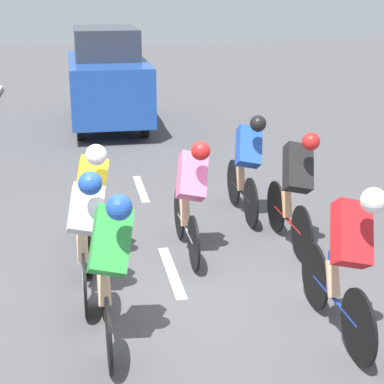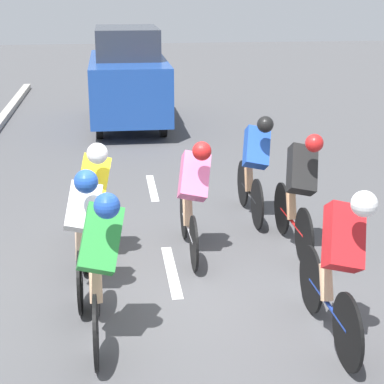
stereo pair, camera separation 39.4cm
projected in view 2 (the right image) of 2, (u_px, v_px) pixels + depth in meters
ground_plane at (174, 281)px, 7.14m from camera, size 60.00×60.00×0.00m
lane_stripe_mid at (172, 271)px, 7.38m from camera, size 0.12×1.40×0.01m
lane_stripe_far at (152, 188)px, 10.40m from camera, size 0.12×1.40×0.01m
cyclist_green at (100, 262)px, 5.68m from camera, size 0.45×1.63×1.52m
cyclist_blue at (255, 164)px, 8.84m from camera, size 0.43×1.63×1.50m
cyclist_yellow at (93, 196)px, 7.48m from camera, size 0.44×1.62×1.48m
cyclist_black at (299, 189)px, 7.75m from camera, size 0.43×1.69×1.52m
cyclist_white at (83, 226)px, 6.61m from camera, size 0.42×1.61×1.44m
cyclist_red at (339, 260)px, 5.71m from camera, size 0.45×1.71×1.53m
cyclist_pink at (193, 194)px, 7.60m from camera, size 0.43×1.65×1.47m
support_car at (128, 78)px, 14.69m from camera, size 1.70×4.06×2.22m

